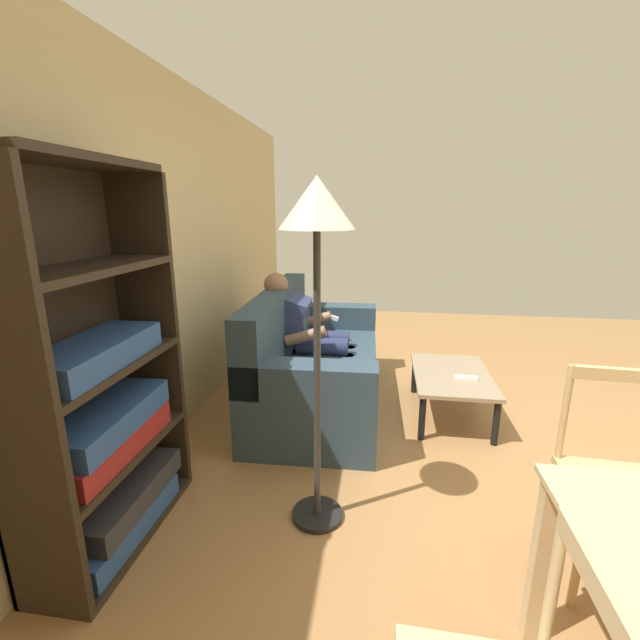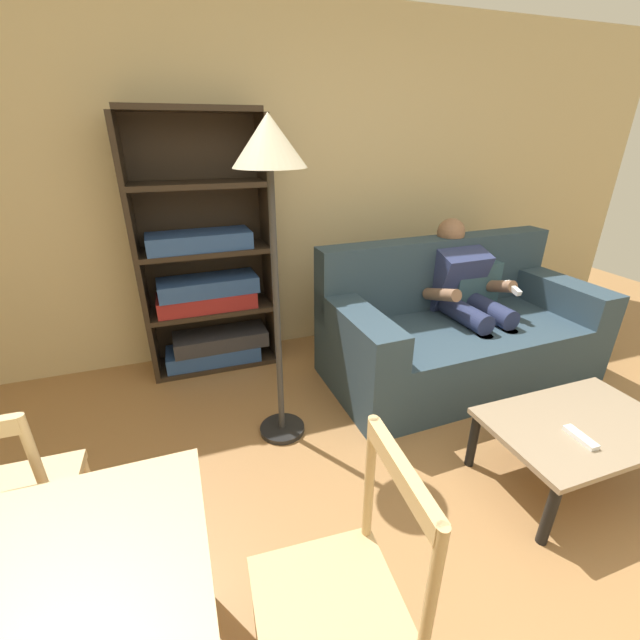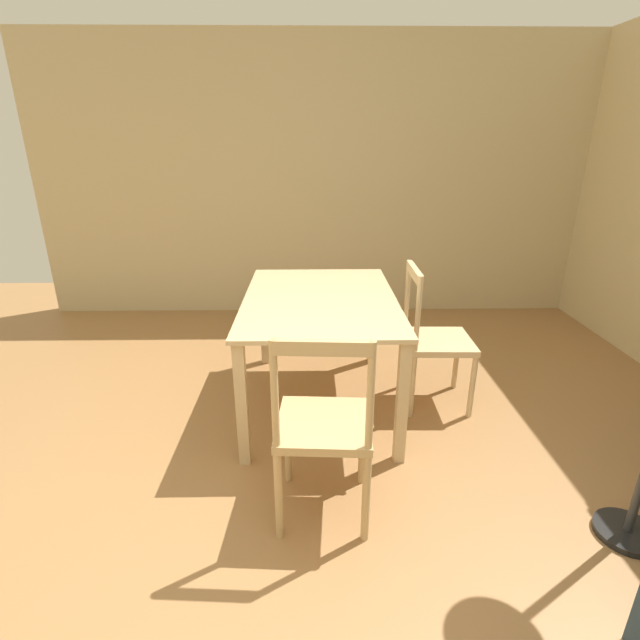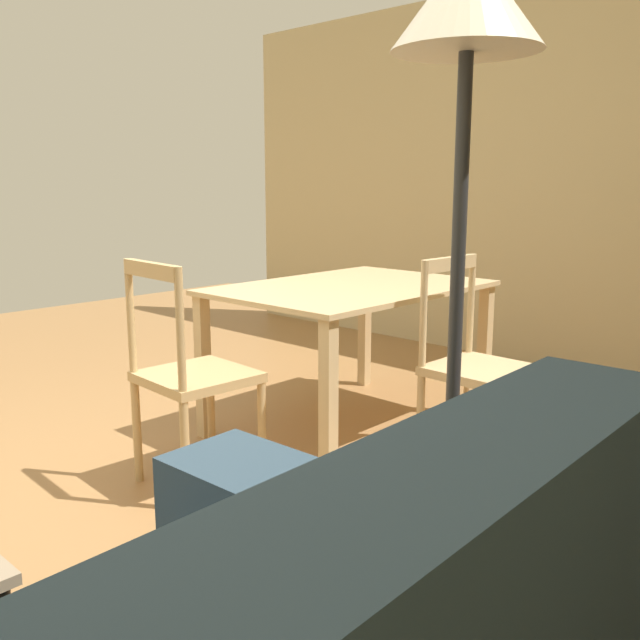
# 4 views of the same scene
# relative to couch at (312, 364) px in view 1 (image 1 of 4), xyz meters

# --- Properties ---
(ground_plane) EXTENTS (9.12, 9.12, 0.00)m
(ground_plane) POSITION_rel_couch_xyz_m (-1.01, -1.67, -0.35)
(ground_plane) COLOR #9E7042
(wall_back) EXTENTS (7.12, 0.12, 2.60)m
(wall_back) POSITION_rel_couch_xyz_m (-1.01, 1.00, 0.95)
(wall_back) COLOR #D1BC8C
(wall_back) RESTS_ON ground_plane
(couch) EXTENTS (2.02, 1.03, 0.99)m
(couch) POSITION_rel_couch_xyz_m (0.00, 0.00, 0.00)
(couch) COLOR #2D4251
(couch) RESTS_ON ground_plane
(person_lounging) EXTENTS (0.60, 0.94, 1.13)m
(person_lounging) POSITION_rel_couch_xyz_m (0.10, 0.06, 0.25)
(person_lounging) COLOR navy
(person_lounging) RESTS_ON ground_plane
(coffee_table) EXTENTS (0.93, 0.60, 0.37)m
(coffee_table) POSITION_rel_couch_xyz_m (-0.10, -1.17, -0.03)
(coffee_table) COLOR gray
(coffee_table) RESTS_ON ground_plane
(tv_remote) EXTENTS (0.06, 0.17, 0.02)m
(tv_remote) POSITION_rel_couch_xyz_m (-0.21, -1.26, 0.03)
(tv_remote) COLOR white
(tv_remote) RESTS_ON coffee_table
(bookshelf) EXTENTS (0.96, 0.36, 1.88)m
(bookshelf) POSITION_rel_couch_xyz_m (-1.73, 0.75, 0.38)
(bookshelf) COLOR #2D2319
(bookshelf) RESTS_ON ground_plane
(dining_chair_facing_couch) EXTENTS (0.44, 0.44, 0.97)m
(dining_chair_facing_couch) POSITION_rel_couch_xyz_m (-1.62, -1.64, 0.12)
(dining_chair_facing_couch) COLOR tan
(dining_chair_facing_couch) RESTS_ON ground_plane
(floor_lamp) EXTENTS (0.36, 0.36, 1.81)m
(floor_lamp) POSITION_rel_couch_xyz_m (-1.45, -0.27, 1.18)
(floor_lamp) COLOR black
(floor_lamp) RESTS_ON ground_plane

